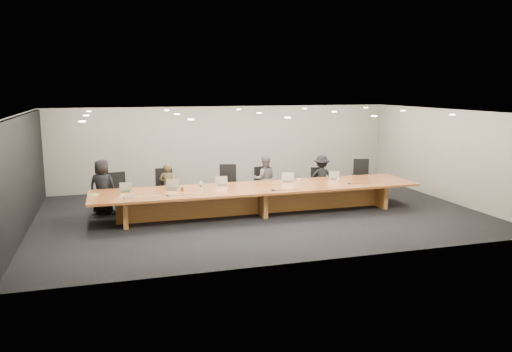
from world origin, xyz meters
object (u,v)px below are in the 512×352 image
(chair_left, at_px, (165,189))
(paper_cup_near, at_px, (299,180))
(chair_right, at_px, (318,183))
(laptop_e, at_px, (334,175))
(laptop_c, at_px, (222,181))
(chair_far_left, at_px, (119,192))
(mic_left, at_px, (167,195))
(av_box, at_px, (128,197))
(mic_right, at_px, (350,183))
(laptop_a, at_px, (125,187))
(paper_cup_far, at_px, (338,180))
(person_a, at_px, (102,187))
(chair_mid_left, at_px, (228,184))
(person_b, at_px, (168,186))
(person_c, at_px, (265,179))
(mic_center, at_px, (273,190))
(chair_mid_right, at_px, (265,184))
(chair_far_right, at_px, (362,177))
(laptop_d, at_px, (288,177))
(amber_mug, at_px, (182,189))
(person_d, at_px, (321,177))
(water_bottle, at_px, (201,186))
(conference_table, at_px, (259,195))
(laptop_b, at_px, (171,185))

(chair_left, bearing_deg, paper_cup_near, -11.57)
(chair_right, bearing_deg, laptop_e, -65.45)
(laptop_c, xyz_separation_m, laptop_e, (3.41, 0.01, -0.01))
(chair_far_left, relative_size, mic_left, 10.48)
(av_box, xyz_separation_m, mic_right, (6.10, 0.08, -0.00))
(laptop_a, height_order, paper_cup_far, laptop_a)
(person_a, relative_size, laptop_c, 4.50)
(chair_mid_left, bearing_deg, laptop_c, -96.25)
(person_b, bearing_deg, chair_right, -160.00)
(chair_right, relative_size, paper_cup_near, 10.04)
(chair_far_left, distance_m, chair_right, 5.99)
(chair_right, relative_size, person_a, 0.66)
(chair_mid_left, distance_m, chair_right, 2.87)
(chair_right, height_order, person_a, person_a)
(av_box, height_order, mic_right, av_box)
(person_c, relative_size, mic_center, 10.56)
(chair_far_left, height_order, chair_mid_right, chair_far_left)
(chair_far_right, bearing_deg, laptop_d, -144.79)
(amber_mug, height_order, mic_left, amber_mug)
(paper_cup_near, distance_m, mic_right, 1.43)
(laptop_e, distance_m, paper_cup_far, 0.28)
(av_box, bearing_deg, mic_left, -18.01)
(paper_cup_far, bearing_deg, mic_left, -173.25)
(chair_far_right, distance_m, laptop_c, 4.91)
(person_c, bearing_deg, person_d, -169.09)
(person_b, bearing_deg, amber_mug, 121.59)
(chair_mid_right, relative_size, person_a, 0.73)
(chair_mid_right, height_order, person_d, person_d)
(mic_left, bearing_deg, water_bottle, 26.68)
(chair_far_left, distance_m, water_bottle, 2.41)
(chair_far_right, height_order, paper_cup_far, chair_far_right)
(laptop_c, height_order, av_box, laptop_c)
(chair_mid_right, xyz_separation_m, chair_far_right, (3.31, 0.08, 0.04))
(laptop_e, relative_size, mic_left, 2.86)
(conference_table, height_order, laptop_e, laptop_e)
(person_b, xyz_separation_m, water_bottle, (0.74, -1.19, 0.20))
(laptop_c, bearing_deg, mic_right, -8.43)
(conference_table, relative_size, chair_left, 7.68)
(conference_table, distance_m, chair_mid_left, 1.46)
(mic_left, bearing_deg, laptop_e, 9.70)
(laptop_b, bearing_deg, chair_right, 33.89)
(chair_far_right, distance_m, laptop_e, 1.68)
(laptop_e, relative_size, mic_right, 2.65)
(laptop_d, height_order, paper_cup_near, laptop_d)
(laptop_b, distance_m, paper_cup_near, 3.68)
(conference_table, distance_m, amber_mug, 2.13)
(chair_far_left, height_order, water_bottle, chair_far_left)
(person_c, xyz_separation_m, paper_cup_far, (1.92, -1.03, 0.07))
(person_d, relative_size, amber_mug, 13.55)
(person_a, xyz_separation_m, amber_mug, (2.02, -1.22, 0.05))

